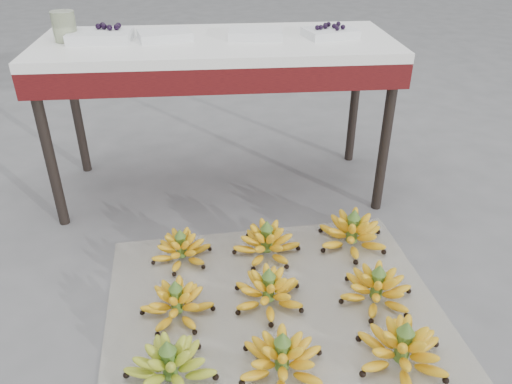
{
  "coord_description": "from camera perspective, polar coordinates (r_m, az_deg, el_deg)",
  "views": [
    {
      "loc": [
        -0.1,
        -1.36,
        1.34
      ],
      "look_at": [
        0.06,
        0.37,
        0.32
      ],
      "focal_mm": 35.0,
      "sensor_mm": 36.0,
      "label": 1
    }
  ],
  "objects": [
    {
      "name": "ground",
      "position": [
        1.92,
        -0.76,
        -14.04
      ],
      "size": [
        60.0,
        60.0,
        0.0
      ],
      "primitive_type": "plane",
      "color": "#5B5B5D",
      "rests_on": "ground"
    },
    {
      "name": "newspaper_mat",
      "position": [
        1.94,
        2.13,
        -13.24
      ],
      "size": [
        1.32,
        1.14,
        0.01
      ],
      "primitive_type": "cube",
      "rotation": [
        0.0,
        0.0,
        0.07
      ],
      "color": "silver",
      "rests_on": "ground"
    },
    {
      "name": "bunch_front_left",
      "position": [
        1.69,
        -9.83,
        -19.15
      ],
      "size": [
        0.38,
        0.38,
        0.18
      ],
      "rotation": [
        0.0,
        0.0,
        -0.35
      ],
      "color": "#87A124",
      "rests_on": "newspaper_mat"
    },
    {
      "name": "bunch_front_center",
      "position": [
        1.69,
        2.98,
        -18.49
      ],
      "size": [
        0.31,
        0.31,
        0.18
      ],
      "rotation": [
        0.0,
        0.0,
        -0.06
      ],
      "color": "yellow",
      "rests_on": "newspaper_mat"
    },
    {
      "name": "bunch_front_right",
      "position": [
        1.78,
        16.36,
        -16.89
      ],
      "size": [
        0.34,
        0.34,
        0.19
      ],
      "rotation": [
        0.0,
        0.0,
        -0.12
      ],
      "color": "yellow",
      "rests_on": "newspaper_mat"
    },
    {
      "name": "bunch_mid_left",
      "position": [
        1.9,
        -9.02,
        -12.43
      ],
      "size": [
        0.27,
        0.27,
        0.16
      ],
      "rotation": [
        0.0,
        0.0,
        -0.02
      ],
      "color": "yellow",
      "rests_on": "newspaper_mat"
    },
    {
      "name": "bunch_mid_center",
      "position": [
        1.92,
        1.44,
        -11.26
      ],
      "size": [
        0.32,
        0.32,
        0.17
      ],
      "rotation": [
        0.0,
        0.0,
        0.16
      ],
      "color": "yellow",
      "rests_on": "newspaper_mat"
    },
    {
      "name": "bunch_mid_right",
      "position": [
        1.99,
        13.62,
        -10.66
      ],
      "size": [
        0.31,
        0.31,
        0.17
      ],
      "rotation": [
        0.0,
        0.0,
        0.11
      ],
      "color": "yellow",
      "rests_on": "newspaper_mat"
    },
    {
      "name": "bunch_back_left",
      "position": [
        2.16,
        -8.52,
        -6.47
      ],
      "size": [
        0.28,
        0.28,
        0.16
      ],
      "rotation": [
        0.0,
        0.0,
        -0.13
      ],
      "color": "yellow",
      "rests_on": "newspaper_mat"
    },
    {
      "name": "bunch_back_center",
      "position": [
        2.16,
        1.22,
        -5.83
      ],
      "size": [
        0.38,
        0.38,
        0.17
      ],
      "rotation": [
        0.0,
        0.0,
        -0.41
      ],
      "color": "yellow",
      "rests_on": "newspaper_mat"
    },
    {
      "name": "bunch_back_right",
      "position": [
        2.25,
        10.94,
        -4.63
      ],
      "size": [
        0.35,
        0.35,
        0.19
      ],
      "rotation": [
        0.0,
        0.0,
        0.14
      ],
      "color": "yellow",
      "rests_on": "newspaper_mat"
    },
    {
      "name": "vendor_table",
      "position": [
        2.43,
        -4.46,
        14.96
      ],
      "size": [
        1.64,
        0.66,
        0.79
      ],
      "color": "black",
      "rests_on": "ground"
    },
    {
      "name": "tray_far_left",
      "position": [
        2.47,
        -17.28,
        16.73
      ],
      "size": [
        0.28,
        0.21,
        0.07
      ],
      "color": "silver",
      "rests_on": "vendor_table"
    },
    {
      "name": "tray_left",
      "position": [
        2.43,
        -10.37,
        17.23
      ],
      "size": [
        0.27,
        0.22,
        0.04
      ],
      "color": "silver",
      "rests_on": "vendor_table"
    },
    {
      "name": "tray_right",
      "position": [
        2.42,
        -0.04,
        17.68
      ],
      "size": [
        0.26,
        0.2,
        0.04
      ],
      "color": "silver",
      "rests_on": "vendor_table"
    },
    {
      "name": "tray_far_right",
      "position": [
        2.46,
        8.47,
        17.61
      ],
      "size": [
        0.27,
        0.22,
        0.06
      ],
      "color": "silver",
      "rests_on": "vendor_table"
    },
    {
      "name": "glass_jar",
      "position": [
        2.5,
        -21.06,
        17.25
      ],
      "size": [
        0.11,
        0.11,
        0.13
      ],
      "primitive_type": "cylinder",
      "rotation": [
        0.0,
        0.0,
        -0.1
      ],
      "color": "beige",
      "rests_on": "vendor_table"
    }
  ]
}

